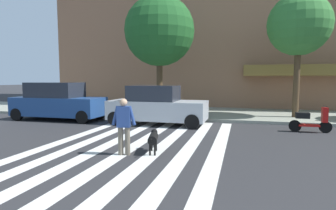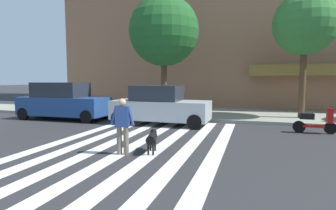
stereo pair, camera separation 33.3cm
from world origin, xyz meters
name	(u,v)px [view 1 (the left image)]	position (x,y,z in m)	size (l,w,h in m)	color
ground_plane	(135,162)	(0.00, 7.30, 0.00)	(160.00, 160.00, 0.00)	#2B2B2D
sidewalk_far	(197,113)	(0.00, 17.61, 0.07)	(80.00, 6.00, 0.15)	gray
crosswalk_stripes	(112,160)	(-0.67, 7.30, 0.00)	(5.85, 14.01, 0.01)	silver
parked_car_near_curb	(58,102)	(-6.82, 13.27, 0.97)	(4.88, 1.92, 2.01)	navy
parked_car_behind_first	(157,106)	(-1.26, 13.27, 0.89)	(4.71, 1.98, 1.88)	#AEB4BB
parked_scooter	(310,121)	(5.46, 12.97, 0.48)	(1.63, 0.50, 1.11)	black
street_tree_nearest	(159,31)	(-1.98, 16.11, 4.94)	(4.05, 4.05, 6.83)	#4C3823
street_tree_middle	(299,25)	(5.50, 16.59, 5.00)	(3.23, 3.23, 6.50)	#4C3823
pedestrian_dog_walker	(124,123)	(-0.55, 7.84, 0.93)	(0.70, 0.32, 1.64)	#6B6051
dog_on_leash	(153,138)	(0.19, 8.29, 0.44)	(0.43, 1.11, 0.65)	black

